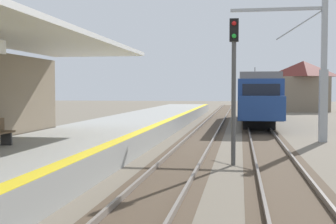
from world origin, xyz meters
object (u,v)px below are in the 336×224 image
Objects in this scene: approaching_train at (256,96)px; catenary_pylon_far_side at (318,72)px; distant_trackside_house at (303,85)px; rail_signal_post at (234,76)px.

catenary_pylon_far_side reaches higher than approaching_train.
distant_trackside_house is at bearing 73.04° from approaching_train.
distant_trackside_house is (6.58, 21.58, 1.16)m from approaching_train.
approaching_train is at bearing 101.38° from catenary_pylon_far_side.
approaching_train is 3.77× the size of rail_signal_post.
rail_signal_post is at bearing -94.10° from approaching_train.
catenary_pylon_far_side is at bearing -78.62° from approaching_train.
catenary_pylon_far_side reaches higher than rail_signal_post.
distant_trackside_house is at bearing 79.29° from rail_signal_post.
approaching_train is 21.37m from rail_signal_post.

